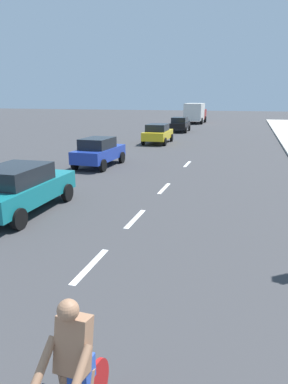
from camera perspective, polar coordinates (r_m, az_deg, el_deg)
The scene contains 10 objects.
ground_plane at distance 19.94m, azimuth 6.86°, elevation 4.34°, with size 160.00×160.00×0.00m, color #38383A.
lane_stripe_2 at distance 8.26m, azimuth -8.67°, elevation -11.70°, with size 0.16×1.80×0.01m, color white.
lane_stripe_3 at distance 11.11m, azimuth -1.43°, elevation -4.33°, with size 0.16×1.80×0.01m, color white.
lane_stripe_4 at distance 14.76m, azimuth 3.28°, elevation 0.60°, with size 0.16×1.80×0.01m, color white.
lane_stripe_5 at distance 20.27m, azimuth 7.02°, elevation 4.52°, with size 0.16×1.80×0.01m, color white.
parked_car_teal at distance 12.24m, azimuth -19.60°, elevation 0.71°, with size 2.10×4.43×1.57m.
parked_car_blue at distance 19.48m, azimuth -7.32°, elevation 6.56°, with size 1.88×3.86×1.57m.
parked_car_yellow at distance 29.19m, azimuth 2.25°, elevation 9.52°, with size 2.04×4.24×1.57m.
parked_car_black at distance 39.07m, azimuth 5.81°, elevation 10.89°, with size 2.02×4.17×1.57m.
delivery_truck at distance 52.11m, azimuth 8.28°, elevation 12.60°, with size 2.70×6.25×2.80m.
Camera 1 is at (3.23, 0.68, 3.72)m, focal length 32.96 mm.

